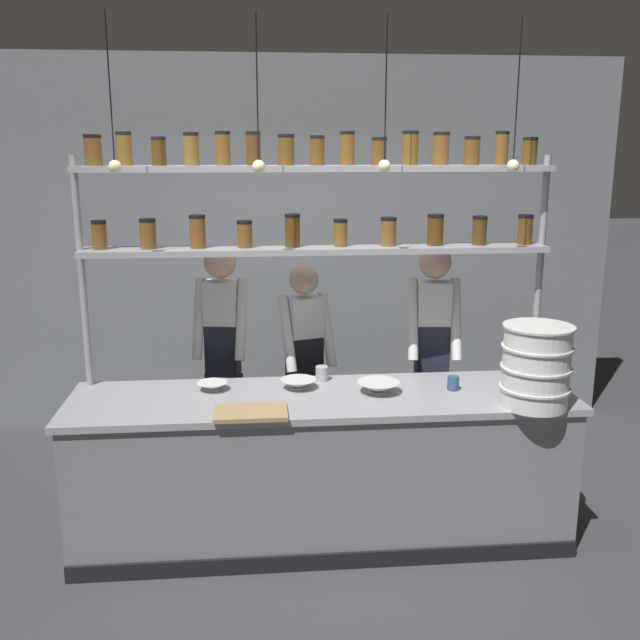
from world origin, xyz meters
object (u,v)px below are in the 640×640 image
(prep_bowl_near_left, at_px, (298,384))
(chef_center, at_px, (305,363))
(spice_shelf_unit, at_px, (318,212))
(cutting_board, at_px, (251,412))
(serving_cup_front, at_px, (453,383))
(container_stack, at_px, (536,366))
(chef_right, at_px, (432,351))
(serving_cup_by_board, at_px, (322,373))
(prep_bowl_center_back, at_px, (378,388))
(chef_left, at_px, (223,351))
(prep_bowl_center_front, at_px, (212,386))

(prep_bowl_near_left, bearing_deg, chef_center, 82.23)
(spice_shelf_unit, bearing_deg, cutting_board, -124.87)
(prep_bowl_near_left, height_order, serving_cup_front, serving_cup_front)
(container_stack, bearing_deg, chef_center, 140.96)
(chef_right, distance_m, serving_cup_by_board, 0.87)
(cutting_board, xyz_separation_m, serving_cup_by_board, (0.44, 0.55, 0.03))
(cutting_board, xyz_separation_m, prep_bowl_center_back, (0.76, 0.29, 0.02))
(serving_cup_front, bearing_deg, chef_center, 141.35)
(container_stack, distance_m, serving_cup_by_board, 1.30)
(chef_left, bearing_deg, serving_cup_front, -18.28)
(prep_bowl_center_back, bearing_deg, cutting_board, -159.32)
(prep_bowl_center_front, bearing_deg, chef_center, 43.18)
(prep_bowl_near_left, bearing_deg, prep_bowl_center_front, 178.39)
(chef_center, bearing_deg, serving_cup_front, -56.32)
(container_stack, bearing_deg, chef_right, 111.50)
(chef_center, relative_size, cutting_board, 3.98)
(chef_center, height_order, chef_right, chef_right)
(prep_bowl_near_left, xyz_separation_m, serving_cup_by_board, (0.16, 0.14, 0.02))
(prep_bowl_near_left, bearing_deg, serving_cup_by_board, 42.00)
(spice_shelf_unit, height_order, chef_center, spice_shelf_unit)
(serving_cup_front, bearing_deg, cutting_board, -165.99)
(prep_bowl_center_front, relative_size, prep_bowl_center_back, 0.73)
(container_stack, bearing_deg, chef_left, 149.50)
(chef_center, relative_size, prep_bowl_near_left, 7.34)
(serving_cup_front, bearing_deg, prep_bowl_center_front, 175.24)
(container_stack, bearing_deg, spice_shelf_unit, 152.26)
(chef_center, height_order, prep_bowl_center_front, chef_center)
(spice_shelf_unit, distance_m, serving_cup_front, 1.32)
(prep_bowl_center_front, distance_m, prep_bowl_center_back, 1.00)
(serving_cup_by_board, bearing_deg, chef_right, 24.01)
(chef_left, distance_m, container_stack, 2.08)
(prep_bowl_center_front, height_order, serving_cup_by_board, serving_cup_by_board)
(chef_right, relative_size, serving_cup_front, 20.42)
(chef_left, distance_m, chef_center, 0.57)
(prep_bowl_center_back, relative_size, serving_cup_front, 3.04)
(serving_cup_by_board, bearing_deg, spice_shelf_unit, 112.82)
(spice_shelf_unit, height_order, chef_right, spice_shelf_unit)
(prep_bowl_near_left, xyz_separation_m, prep_bowl_center_front, (-0.52, 0.01, -0.00))
(container_stack, xyz_separation_m, prep_bowl_near_left, (-1.31, 0.42, -0.21))
(spice_shelf_unit, bearing_deg, serving_cup_by_board, -67.18)
(prep_bowl_near_left, bearing_deg, chef_right, 27.53)
(cutting_board, relative_size, serving_cup_front, 4.77)
(chef_center, height_order, container_stack, chef_center)
(chef_left, relative_size, serving_cup_by_board, 18.54)
(container_stack, distance_m, prep_bowl_center_back, 0.91)
(cutting_board, relative_size, serving_cup_by_board, 4.33)
(spice_shelf_unit, bearing_deg, prep_bowl_center_back, -43.63)
(chef_left, bearing_deg, serving_cup_by_board, -28.20)
(chef_right, height_order, serving_cup_by_board, chef_right)
(prep_bowl_near_left, relative_size, serving_cup_front, 2.58)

